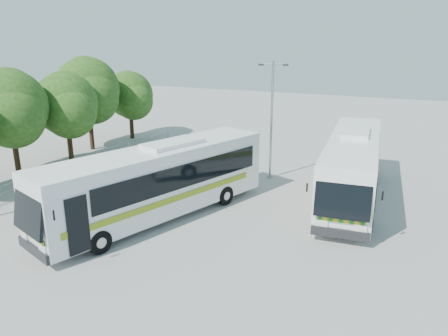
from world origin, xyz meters
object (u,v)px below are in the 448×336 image
at_px(coach_main, 157,181).
at_px(lamppost, 272,115).
at_px(tree_far_d, 88,89).
at_px(tree_far_e, 130,95).
at_px(tree_far_c, 67,104).
at_px(tree_far_b, 10,107).
at_px(coach_adjacent, 352,165).

xyz_separation_m(coach_main, lamppost, (3.13, 8.47, 2.12)).
distance_m(coach_main, lamppost, 9.28).
distance_m(tree_far_d, tree_far_e, 4.65).
bearing_deg(tree_far_c, tree_far_d, 107.83).
height_order(tree_far_b, tree_far_d, tree_far_d).
distance_m(tree_far_b, coach_adjacent, 21.15).
xyz_separation_m(tree_far_d, tree_far_e, (0.68, 4.50, -0.93)).
bearing_deg(tree_far_b, tree_far_d, 92.23).
distance_m(tree_far_d, lamppost, 15.50).
bearing_deg(lamppost, tree_far_c, 177.58).
relative_size(tree_far_b, coach_adjacent, 0.54).
relative_size(tree_far_c, lamppost, 0.87).
height_order(tree_far_b, tree_far_e, tree_far_b).
bearing_deg(tree_far_b, lamppost, 22.82).
bearing_deg(lamppost, tree_far_e, 146.51).
distance_m(tree_far_b, tree_far_e, 12.13).
distance_m(tree_far_d, coach_main, 15.92).
bearing_deg(tree_far_b, coach_main, -9.93).
bearing_deg(lamppost, coach_adjacent, -29.40).
relative_size(tree_far_d, lamppost, 0.99).
distance_m(coach_adjacent, lamppost, 5.96).
relative_size(tree_far_b, tree_far_e, 1.17).
bearing_deg(coach_adjacent, lamppost, 158.37).
bearing_deg(coach_adjacent, tree_far_e, 155.34).
xyz_separation_m(tree_far_c, tree_far_d, (-1.19, 3.70, 0.56)).
relative_size(tree_far_b, coach_main, 0.53).
bearing_deg(tree_far_e, tree_far_c, -86.46).
relative_size(tree_far_c, coach_main, 0.50).
relative_size(tree_far_c, coach_adjacent, 0.50).
bearing_deg(coach_main, coach_adjacent, 58.65).
bearing_deg(tree_far_e, tree_far_b, -91.83).
distance_m(tree_far_c, tree_far_e, 8.22).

